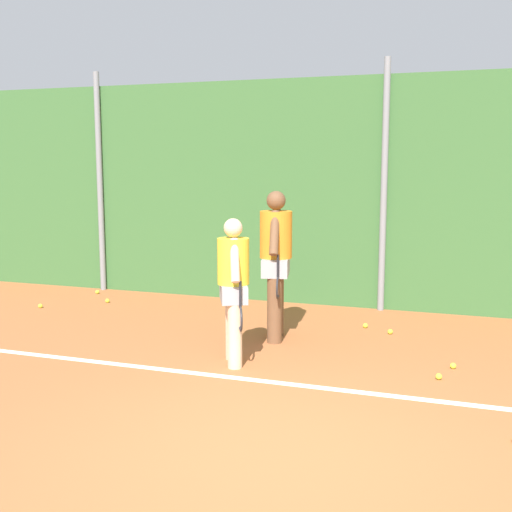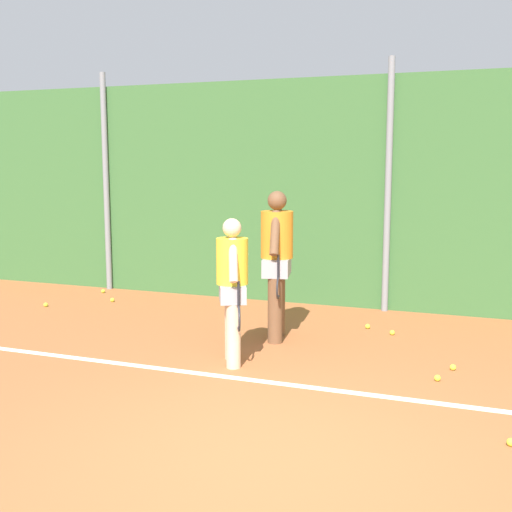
{
  "view_description": "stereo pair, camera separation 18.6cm",
  "coord_description": "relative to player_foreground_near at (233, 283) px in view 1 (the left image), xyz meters",
  "views": [
    {
      "loc": [
        1.29,
        -4.4,
        2.26
      ],
      "look_at": [
        -1.13,
        2.7,
        1.15
      ],
      "focal_mm": 44.89,
      "sensor_mm": 36.0,
      "label": 1
    },
    {
      "loc": [
        1.47,
        -4.33,
        2.26
      ],
      "look_at": [
        -1.13,
        2.7,
        1.15
      ],
      "focal_mm": 44.89,
      "sensor_mm": 36.0,
      "label": 2
    }
  ],
  "objects": [
    {
      "name": "tennis_ball_8",
      "position": [
        1.52,
        1.82,
        -0.89
      ],
      "size": [
        0.07,
        0.07,
        0.07
      ],
      "primitive_type": "sphere",
      "color": "#CCDB33",
      "rests_on": "ground_plane"
    },
    {
      "name": "fence_post_left",
      "position": [
        -3.7,
        3.19,
        0.97
      ],
      "size": [
        0.1,
        0.1,
        3.78
      ],
      "primitive_type": "cylinder",
      "color": "gray",
      "rests_on": "ground_plane"
    },
    {
      "name": "ground_plane",
      "position": [
        1.2,
        -0.52,
        -0.92
      ],
      "size": [
        26.16,
        26.16,
        0.0
      ],
      "primitive_type": "plane",
      "color": "#A85B33"
    },
    {
      "name": "fence_post_center",
      "position": [
        1.2,
        3.19,
        0.97
      ],
      "size": [
        0.1,
        0.1,
        3.78
      ],
      "primitive_type": "cylinder",
      "color": "gray",
      "rests_on": "ground_plane"
    },
    {
      "name": "tennis_ball_2",
      "position": [
        1.16,
        2.03,
        -0.89
      ],
      "size": [
        0.07,
        0.07,
        0.07
      ],
      "primitive_type": "sphere",
      "color": "#CCDB33",
      "rests_on": "ground_plane"
    },
    {
      "name": "player_midcourt",
      "position": [
        0.14,
        1.13,
        0.14
      ],
      "size": [
        0.44,
        0.83,
        1.9
      ],
      "rotation": [
        0.0,
        0.0,
        4.93
      ],
      "color": "brown",
      "rests_on": "ground_plane"
    },
    {
      "name": "tennis_ball_10",
      "position": [
        -3.84,
        1.6,
        -0.89
      ],
      "size": [
        0.07,
        0.07,
        0.07
      ],
      "primitive_type": "sphere",
      "color": "#CCDB33",
      "rests_on": "ground_plane"
    },
    {
      "name": "player_foreground_near",
      "position": [
        0.0,
        0.0,
        0.0
      ],
      "size": [
        0.47,
        0.68,
        1.65
      ],
      "rotation": [
        0.0,
        0.0,
        5.16
      ],
      "color": "beige",
      "rests_on": "ground_plane"
    },
    {
      "name": "tennis_ball_6",
      "position": [
        -3.6,
        2.83,
        -0.89
      ],
      "size": [
        0.07,
        0.07,
        0.07
      ],
      "primitive_type": "sphere",
      "color": "#CCDB33",
      "rests_on": "ground_plane"
    },
    {
      "name": "court_baseline_paint",
      "position": [
        1.2,
        -0.46,
        -0.92
      ],
      "size": [
        12.43,
        0.1,
        0.01
      ],
      "primitive_type": "cube",
      "color": "white",
      "rests_on": "ground_plane"
    },
    {
      "name": "tennis_ball_11",
      "position": [
        2.36,
        0.6,
        -0.89
      ],
      "size": [
        0.07,
        0.07,
        0.07
      ],
      "primitive_type": "sphere",
      "color": "#CCDB33",
      "rests_on": "ground_plane"
    },
    {
      "name": "tennis_ball_5",
      "position": [
        -3.05,
        2.27,
        -0.89
      ],
      "size": [
        0.07,
        0.07,
        0.07
      ],
      "primitive_type": "sphere",
      "color": "#CCDB33",
      "rests_on": "ground_plane"
    },
    {
      "name": "hedge_fence_backdrop",
      "position": [
        1.2,
        3.37,
        0.85
      ],
      "size": [
        17.0,
        0.25,
        3.54
      ],
      "primitive_type": "cube",
      "color": "#386633",
      "rests_on": "ground_plane"
    },
    {
      "name": "tennis_ball_1",
      "position": [
        2.23,
        0.18,
        -0.89
      ],
      "size": [
        0.07,
        0.07,
        0.07
      ],
      "primitive_type": "sphere",
      "color": "#CCDB33",
      "rests_on": "ground_plane"
    }
  ]
}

